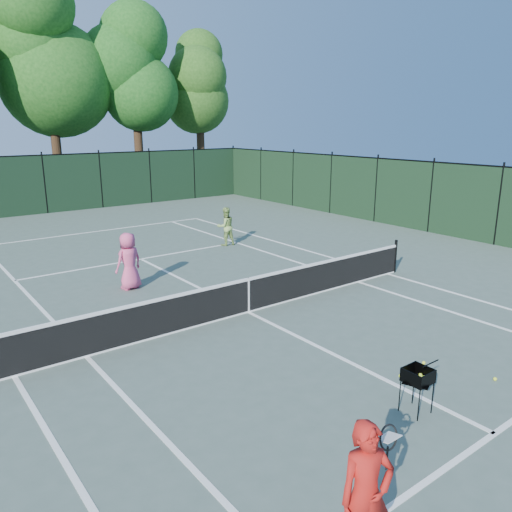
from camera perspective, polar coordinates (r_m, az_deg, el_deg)
ground at (r=12.68m, az=-0.86°, el=-6.45°), size 90.00×90.00×0.00m
sideline_doubles_left at (r=10.69m, az=-25.88°, el=-12.29°), size 0.10×23.77×0.01m
sideline_doubles_right at (r=16.36m, az=14.82°, el=-1.98°), size 0.10×23.77×0.01m
sideline_singles_left at (r=10.97m, az=-18.78°, el=-10.84°), size 0.10×23.77×0.01m
sideline_singles_right at (r=15.34m, az=11.64°, el=-2.91°), size 0.10×23.77×0.01m
baseline_far at (r=22.99m, az=-18.72°, el=2.55°), size 10.97×0.10×0.01m
service_line_near at (r=8.94m, az=25.60°, el=-17.83°), size 8.23×0.10×0.01m
service_line_far at (r=17.99m, az=-13.03°, el=-0.33°), size 8.23×0.10×0.01m
center_service_line at (r=12.68m, az=-0.86°, el=-6.43°), size 0.10×12.80×0.01m
tennis_net at (r=12.52m, az=-0.87°, el=-4.41°), size 11.69×0.09×1.06m
fence_far at (r=28.57m, az=-23.00°, el=7.50°), size 24.00×0.05×3.00m
fence_right at (r=21.47m, az=26.00°, el=5.07°), size 0.05×36.00×3.00m
tree_3 at (r=33.36m, az=-22.87°, el=21.41°), size 7.00×7.00×14.45m
tree_4 at (r=34.30m, az=-13.79°, el=20.44°), size 6.20×6.20×12.97m
tree_5 at (r=37.01m, az=-6.55°, el=19.64°), size 5.80×5.80×12.23m
coach at (r=5.92m, az=12.45°, el=-25.11°), size 1.06×0.60×1.69m
player_pink at (r=14.65m, az=-14.32°, el=-0.56°), size 0.90×0.69×1.65m
player_green at (r=19.41m, az=-3.49°, el=3.40°), size 0.78×0.64×1.49m
ball_hopper at (r=8.73m, az=18.01°, el=-12.91°), size 0.54×0.54×0.78m
loose_ball_near_cart at (r=10.63m, az=18.63°, el=-11.49°), size 0.07×0.07×0.07m
loose_ball_midcourt at (r=10.51m, az=25.65°, el=-12.55°), size 0.07×0.07×0.07m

